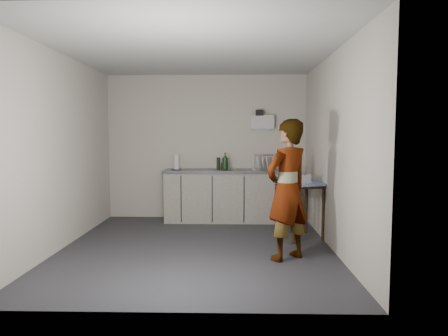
{
  "coord_description": "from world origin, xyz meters",
  "views": [
    {
      "loc": [
        0.49,
        -5.28,
        1.51
      ],
      "look_at": [
        0.35,
        0.45,
        1.04
      ],
      "focal_mm": 32.0,
      "sensor_mm": 36.0,
      "label": 1
    }
  ],
  "objects_px": {
    "kitchen_counter": "(228,197)",
    "soap_bottle": "(225,161)",
    "standing_man": "(287,190)",
    "soda_can": "(223,166)",
    "dark_bottle": "(218,164)",
    "side_table": "(301,189)",
    "bakery_box": "(297,176)",
    "dish_rack": "(263,166)",
    "paper_towel": "(176,163)"
  },
  "relations": [
    {
      "from": "standing_man",
      "to": "dark_bottle",
      "type": "distance_m",
      "value": 2.36
    },
    {
      "from": "paper_towel",
      "to": "dish_rack",
      "type": "height_order",
      "value": "dish_rack"
    },
    {
      "from": "kitchen_counter",
      "to": "side_table",
      "type": "bearing_deg",
      "value": -47.79
    },
    {
      "from": "side_table",
      "to": "dark_bottle",
      "type": "xyz_separation_m",
      "value": [
        -1.25,
        1.17,
        0.29
      ]
    },
    {
      "from": "kitchen_counter",
      "to": "bakery_box",
      "type": "bearing_deg",
      "value": -50.03
    },
    {
      "from": "kitchen_counter",
      "to": "standing_man",
      "type": "distance_m",
      "value": 2.35
    },
    {
      "from": "soda_can",
      "to": "standing_man",
      "type": "bearing_deg",
      "value": -69.23
    },
    {
      "from": "soda_can",
      "to": "paper_towel",
      "type": "height_order",
      "value": "paper_towel"
    },
    {
      "from": "standing_man",
      "to": "bakery_box",
      "type": "distance_m",
      "value": 1.02
    },
    {
      "from": "standing_man",
      "to": "soda_can",
      "type": "bearing_deg",
      "value": -107.12
    },
    {
      "from": "standing_man",
      "to": "dark_bottle",
      "type": "height_order",
      "value": "standing_man"
    },
    {
      "from": "standing_man",
      "to": "paper_towel",
      "type": "distance_m",
      "value": 2.66
    },
    {
      "from": "dish_rack",
      "to": "paper_towel",
      "type": "bearing_deg",
      "value": -175.62
    },
    {
      "from": "dish_rack",
      "to": "bakery_box",
      "type": "relative_size",
      "value": 0.95
    },
    {
      "from": "soap_bottle",
      "to": "dark_bottle",
      "type": "distance_m",
      "value": 0.15
    },
    {
      "from": "soap_bottle",
      "to": "dish_rack",
      "type": "relative_size",
      "value": 0.78
    },
    {
      "from": "side_table",
      "to": "standing_man",
      "type": "bearing_deg",
      "value": -127.98
    },
    {
      "from": "soap_bottle",
      "to": "soda_can",
      "type": "xyz_separation_m",
      "value": [
        -0.04,
        0.12,
        -0.09
      ]
    },
    {
      "from": "side_table",
      "to": "kitchen_counter",
      "type": "bearing_deg",
      "value": 112.44
    },
    {
      "from": "kitchen_counter",
      "to": "soap_bottle",
      "type": "distance_m",
      "value": 0.64
    },
    {
      "from": "soda_can",
      "to": "bakery_box",
      "type": "bearing_deg",
      "value": -48.02
    },
    {
      "from": "soap_bottle",
      "to": "dark_bottle",
      "type": "bearing_deg",
      "value": 148.25
    },
    {
      "from": "side_table",
      "to": "soda_can",
      "type": "height_order",
      "value": "soda_can"
    },
    {
      "from": "side_table",
      "to": "dish_rack",
      "type": "height_order",
      "value": "dish_rack"
    },
    {
      "from": "kitchen_counter",
      "to": "dark_bottle",
      "type": "xyz_separation_m",
      "value": [
        -0.18,
        -0.02,
        0.59
      ]
    },
    {
      "from": "dark_bottle",
      "to": "soap_bottle",
      "type": "bearing_deg",
      "value": -31.75
    },
    {
      "from": "soda_can",
      "to": "bakery_box",
      "type": "relative_size",
      "value": 0.29
    },
    {
      "from": "side_table",
      "to": "paper_towel",
      "type": "height_order",
      "value": "paper_towel"
    },
    {
      "from": "soap_bottle",
      "to": "side_table",
      "type": "bearing_deg",
      "value": -44.09
    },
    {
      "from": "side_table",
      "to": "bakery_box",
      "type": "distance_m",
      "value": 0.21
    },
    {
      "from": "standing_man",
      "to": "soda_can",
      "type": "distance_m",
      "value": 2.37
    },
    {
      "from": "kitchen_counter",
      "to": "soda_can",
      "type": "bearing_deg",
      "value": 164.66
    },
    {
      "from": "dish_rack",
      "to": "bakery_box",
      "type": "xyz_separation_m",
      "value": [
        0.4,
        -1.22,
        -0.05
      ]
    },
    {
      "from": "soap_bottle",
      "to": "soda_can",
      "type": "relative_size",
      "value": 2.52
    },
    {
      "from": "soap_bottle",
      "to": "bakery_box",
      "type": "xyz_separation_m",
      "value": [
        1.06,
        -1.11,
        -0.14
      ]
    },
    {
      "from": "bakery_box",
      "to": "kitchen_counter",
      "type": "bearing_deg",
      "value": 100.88
    },
    {
      "from": "kitchen_counter",
      "to": "soap_bottle",
      "type": "height_order",
      "value": "soap_bottle"
    },
    {
      "from": "dish_rack",
      "to": "bakery_box",
      "type": "height_order",
      "value": "bakery_box"
    },
    {
      "from": "soap_bottle",
      "to": "bakery_box",
      "type": "height_order",
      "value": "bakery_box"
    },
    {
      "from": "side_table",
      "to": "dish_rack",
      "type": "relative_size",
      "value": 2.15
    },
    {
      "from": "side_table",
      "to": "dark_bottle",
      "type": "height_order",
      "value": "dark_bottle"
    },
    {
      "from": "side_table",
      "to": "dark_bottle",
      "type": "distance_m",
      "value": 1.73
    },
    {
      "from": "soap_bottle",
      "to": "paper_towel",
      "type": "xyz_separation_m",
      "value": [
        -0.85,
        -0.01,
        -0.03
      ]
    },
    {
      "from": "standing_man",
      "to": "bakery_box",
      "type": "bearing_deg",
      "value": -142.94
    },
    {
      "from": "kitchen_counter",
      "to": "dish_rack",
      "type": "distance_m",
      "value": 0.82
    },
    {
      "from": "side_table",
      "to": "soap_bottle",
      "type": "distance_m",
      "value": 1.6
    },
    {
      "from": "soda_can",
      "to": "bakery_box",
      "type": "distance_m",
      "value": 1.65
    },
    {
      "from": "paper_towel",
      "to": "soap_bottle",
      "type": "bearing_deg",
      "value": 0.59
    },
    {
      "from": "soap_bottle",
      "to": "soda_can",
      "type": "distance_m",
      "value": 0.15
    },
    {
      "from": "dark_bottle",
      "to": "standing_man",
      "type": "bearing_deg",
      "value": -67.11
    }
  ]
}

